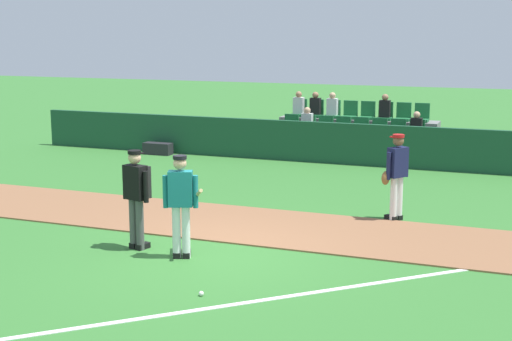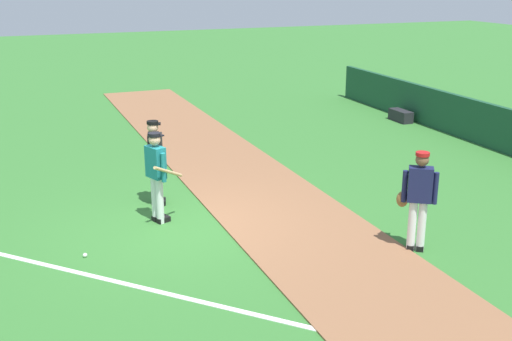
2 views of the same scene
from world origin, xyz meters
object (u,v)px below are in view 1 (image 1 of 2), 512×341
batter_teal_jersey (181,202)px  umpire_home_plate (137,193)px  baseball (201,294)px  runner_navy_jersey (396,174)px  equipment_bag (158,149)px

batter_teal_jersey → umpire_home_plate: (-0.97, 0.20, 0.03)m
umpire_home_plate → baseball: 2.84m
umpire_home_plate → runner_navy_jersey: (3.86, 3.59, -0.04)m
umpire_home_plate → baseball: umpire_home_plate is taller
baseball → equipment_bag: size_ratio=0.08×
batter_teal_jersey → baseball: 2.09m
batter_teal_jersey → equipment_bag: size_ratio=1.96×
runner_navy_jersey → umpire_home_plate: bearing=-137.0°
equipment_bag → runner_navy_jersey: bearing=-32.7°
umpire_home_plate → runner_navy_jersey: same height
batter_teal_jersey → runner_navy_jersey: same height
runner_navy_jersey → baseball: 5.69m
batter_teal_jersey → runner_navy_jersey: size_ratio=1.00×
batter_teal_jersey → umpire_home_plate: 0.99m
umpire_home_plate → equipment_bag: bearing=116.8°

